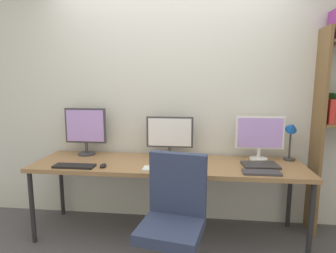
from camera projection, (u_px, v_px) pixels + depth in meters
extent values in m
cube|color=silver|center=(172.00, 102.00, 3.08)|extent=(5.00, 0.10, 2.60)
cube|color=#936D47|center=(167.00, 165.00, 2.76)|extent=(2.60, 0.68, 0.04)
cylinder|color=#262628|center=(32.00, 207.00, 2.68)|extent=(0.04, 0.04, 0.70)
cylinder|color=#262628|center=(311.00, 222.00, 2.40)|extent=(0.04, 0.04, 0.70)
cylinder|color=#262628|center=(62.00, 185.00, 3.25)|extent=(0.04, 0.04, 0.70)
cylinder|color=#262628|center=(289.00, 195.00, 2.97)|extent=(0.04, 0.04, 0.70)
cube|color=brown|center=(317.00, 134.00, 2.78)|extent=(0.03, 0.28, 2.02)
cube|color=red|center=(327.00, 111.00, 2.74)|extent=(0.05, 0.22, 0.23)
cube|color=#287F3D|center=(334.00, 108.00, 2.73)|extent=(0.06, 0.22, 0.29)
cube|color=#8C338C|center=(334.00, 25.00, 2.62)|extent=(0.03, 0.22, 0.28)
cube|color=navy|center=(171.00, 229.00, 2.05)|extent=(0.51, 0.51, 0.08)
cube|color=navy|center=(178.00, 183.00, 2.19)|extent=(0.45, 0.15, 0.48)
cylinder|color=#38383D|center=(87.00, 154.00, 3.06)|extent=(0.18, 0.18, 0.02)
cylinder|color=#38383D|center=(86.00, 148.00, 3.05)|extent=(0.03, 0.03, 0.11)
cube|color=#38383D|center=(86.00, 126.00, 3.02)|extent=(0.44, 0.03, 0.37)
cube|color=#B28CE5|center=(85.00, 126.00, 3.00)|extent=(0.40, 0.01, 0.33)
cylinder|color=#38383D|center=(170.00, 156.00, 2.97)|extent=(0.18, 0.18, 0.02)
cylinder|color=#38383D|center=(170.00, 151.00, 2.96)|extent=(0.03, 0.03, 0.09)
cube|color=#38383D|center=(170.00, 132.00, 2.93)|extent=(0.48, 0.03, 0.32)
cube|color=white|center=(170.00, 132.00, 2.91)|extent=(0.44, 0.01, 0.29)
cylinder|color=silver|center=(258.00, 159.00, 2.87)|extent=(0.18, 0.18, 0.02)
cylinder|color=silver|center=(259.00, 153.00, 2.86)|extent=(0.03, 0.03, 0.10)
cube|color=silver|center=(260.00, 133.00, 2.83)|extent=(0.47, 0.03, 0.33)
cube|color=#B28CE5|center=(260.00, 133.00, 2.81)|extent=(0.43, 0.01, 0.29)
cylinder|color=#333333|center=(289.00, 159.00, 2.85)|extent=(0.11, 0.11, 0.02)
cylinder|color=#333333|center=(290.00, 142.00, 2.83)|extent=(0.02, 0.02, 0.32)
cone|color=blue|center=(292.00, 127.00, 2.77)|extent=(0.11, 0.14, 0.14)
cube|color=black|center=(74.00, 166.00, 2.63)|extent=(0.38, 0.13, 0.02)
cube|color=silver|center=(164.00, 169.00, 2.53)|extent=(0.38, 0.13, 0.02)
cube|color=#38383D|center=(262.00, 173.00, 2.44)|extent=(0.32, 0.13, 0.02)
ellipsoid|color=black|center=(103.00, 166.00, 2.62)|extent=(0.06, 0.10, 0.03)
cube|color=#2D2D2D|center=(260.00, 165.00, 2.64)|extent=(0.34, 0.25, 0.02)
cylinder|color=#1E8C4C|center=(193.00, 163.00, 2.60)|extent=(0.08, 0.08, 0.09)
torus|color=#1E8C4C|center=(197.00, 163.00, 2.59)|extent=(0.06, 0.01, 0.06)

